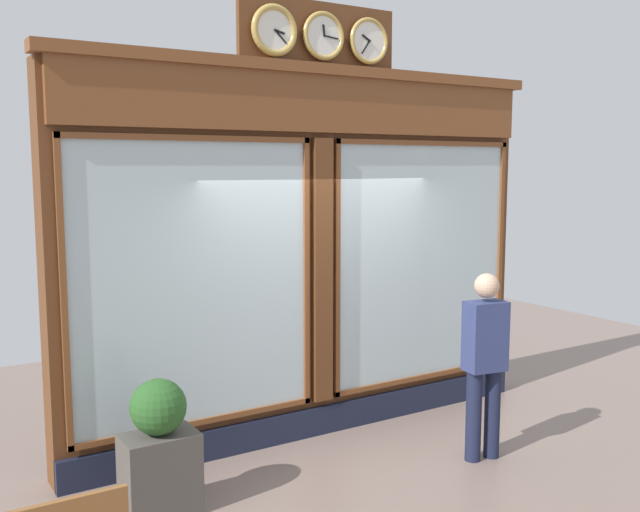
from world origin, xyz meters
TOP-DOWN VIEW (x-y plane):
  - shop_facade at (0.00, -0.13)m, footprint 5.13×0.42m
  - pedestrian at (-0.91, 1.30)m, footprint 0.39×0.28m
  - planter_box at (1.90, 0.76)m, footprint 0.56×0.36m
  - planter_shrub at (1.90, 0.76)m, footprint 0.42×0.42m

SIDE VIEW (x-z plane):
  - planter_box at x=1.90m, z-range 0.00..0.63m
  - planter_shrub at x=1.90m, z-range 0.63..1.05m
  - pedestrian at x=-0.91m, z-range 0.09..1.78m
  - shop_facade at x=0.00m, z-range -0.25..3.87m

